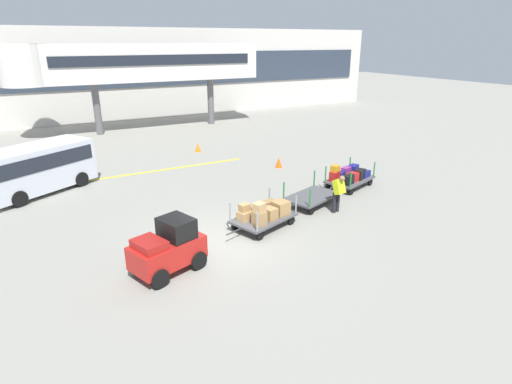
{
  "coord_description": "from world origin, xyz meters",
  "views": [
    {
      "loc": [
        -5.13,
        -11.6,
        6.4
      ],
      "look_at": [
        2.07,
        1.82,
        0.84
      ],
      "focal_mm": 29.18,
      "sensor_mm": 36.0,
      "label": 1
    }
  ],
  "objects_px": {
    "baggage_cart_middle": "(312,197)",
    "baggage_handler": "(338,192)",
    "baggage_cart_lead": "(264,213)",
    "baggage_cart_tail": "(350,176)",
    "safety_cone_near": "(198,147)",
    "safety_cone_far": "(279,162)",
    "shuttle_van": "(36,166)",
    "baggage_tug": "(168,248)"
  },
  "relations": [
    {
      "from": "baggage_handler",
      "to": "safety_cone_near",
      "type": "distance_m",
      "value": 11.74
    },
    {
      "from": "baggage_handler",
      "to": "shuttle_van",
      "type": "bearing_deg",
      "value": 141.46
    },
    {
      "from": "shuttle_van",
      "to": "baggage_cart_tail",
      "type": "bearing_deg",
      "value": -25.36
    },
    {
      "from": "baggage_cart_lead",
      "to": "shuttle_van",
      "type": "relative_size",
      "value": 0.6
    },
    {
      "from": "shuttle_van",
      "to": "baggage_tug",
      "type": "bearing_deg",
      "value": -71.83
    },
    {
      "from": "baggage_cart_tail",
      "to": "baggage_handler",
      "type": "relative_size",
      "value": 1.97
    },
    {
      "from": "safety_cone_far",
      "to": "safety_cone_near",
      "type": "bearing_deg",
      "value": 116.6
    },
    {
      "from": "baggage_cart_tail",
      "to": "baggage_cart_middle",
      "type": "bearing_deg",
      "value": -160.67
    },
    {
      "from": "baggage_handler",
      "to": "shuttle_van",
      "type": "xyz_separation_m",
      "value": [
        -10.23,
        8.15,
        0.37
      ]
    },
    {
      "from": "safety_cone_far",
      "to": "baggage_cart_lead",
      "type": "bearing_deg",
      "value": -125.11
    },
    {
      "from": "baggage_tug",
      "to": "safety_cone_near",
      "type": "height_order",
      "value": "baggage_tug"
    },
    {
      "from": "baggage_handler",
      "to": "shuttle_van",
      "type": "distance_m",
      "value": 13.08
    },
    {
      "from": "baggage_handler",
      "to": "safety_cone_near",
      "type": "relative_size",
      "value": 2.84
    },
    {
      "from": "baggage_cart_middle",
      "to": "baggage_handler",
      "type": "xyz_separation_m",
      "value": [
        0.4,
        -1.16,
        0.52
      ]
    },
    {
      "from": "baggage_cart_tail",
      "to": "baggage_handler",
      "type": "distance_m",
      "value": 3.26
    },
    {
      "from": "baggage_cart_lead",
      "to": "safety_cone_near",
      "type": "xyz_separation_m",
      "value": [
        1.8,
        11.5,
        -0.27
      ]
    },
    {
      "from": "baggage_cart_middle",
      "to": "safety_cone_near",
      "type": "xyz_separation_m",
      "value": [
        -1.02,
        10.48,
        -0.07
      ]
    },
    {
      "from": "baggage_cart_middle",
      "to": "baggage_handler",
      "type": "relative_size",
      "value": 1.97
    },
    {
      "from": "baggage_handler",
      "to": "baggage_cart_lead",
      "type": "bearing_deg",
      "value": 177.49
    },
    {
      "from": "baggage_cart_lead",
      "to": "safety_cone_near",
      "type": "height_order",
      "value": "baggage_cart_lead"
    },
    {
      "from": "baggage_cart_tail",
      "to": "safety_cone_near",
      "type": "height_order",
      "value": "baggage_cart_tail"
    },
    {
      "from": "baggage_cart_tail",
      "to": "safety_cone_far",
      "type": "relative_size",
      "value": 5.58
    },
    {
      "from": "baggage_tug",
      "to": "safety_cone_far",
      "type": "distance_m",
      "value": 11.31
    },
    {
      "from": "baggage_tug",
      "to": "shuttle_van",
      "type": "height_order",
      "value": "shuttle_van"
    },
    {
      "from": "safety_cone_near",
      "to": "safety_cone_far",
      "type": "height_order",
      "value": "same"
    },
    {
      "from": "baggage_cart_tail",
      "to": "shuttle_van",
      "type": "relative_size",
      "value": 0.6
    },
    {
      "from": "baggage_cart_middle",
      "to": "baggage_handler",
      "type": "distance_m",
      "value": 1.33
    },
    {
      "from": "baggage_cart_middle",
      "to": "safety_cone_near",
      "type": "distance_m",
      "value": 10.53
    },
    {
      "from": "baggage_cart_tail",
      "to": "safety_cone_near",
      "type": "relative_size",
      "value": 5.58
    },
    {
      "from": "baggage_tug",
      "to": "safety_cone_far",
      "type": "bearing_deg",
      "value": 42.38
    },
    {
      "from": "baggage_cart_lead",
      "to": "baggage_cart_tail",
      "type": "distance_m",
      "value": 6.0
    },
    {
      "from": "baggage_tug",
      "to": "baggage_cart_lead",
      "type": "relative_size",
      "value": 0.76
    },
    {
      "from": "baggage_cart_tail",
      "to": "safety_cone_far",
      "type": "distance_m",
      "value": 4.45
    },
    {
      "from": "baggage_handler",
      "to": "safety_cone_near",
      "type": "xyz_separation_m",
      "value": [
        -1.42,
        11.64,
        -0.59
      ]
    },
    {
      "from": "safety_cone_near",
      "to": "baggage_cart_lead",
      "type": "bearing_deg",
      "value": -98.89
    },
    {
      "from": "baggage_tug",
      "to": "baggage_cart_tail",
      "type": "relative_size",
      "value": 0.76
    },
    {
      "from": "shuttle_van",
      "to": "safety_cone_far",
      "type": "xyz_separation_m",
      "value": [
        11.42,
        -1.73,
        -0.96
      ]
    },
    {
      "from": "baggage_tug",
      "to": "safety_cone_near",
      "type": "relative_size",
      "value": 4.26
    },
    {
      "from": "baggage_cart_tail",
      "to": "baggage_handler",
      "type": "height_order",
      "value": "baggage_handler"
    },
    {
      "from": "safety_cone_near",
      "to": "baggage_handler",
      "type": "bearing_deg",
      "value": -83.03
    },
    {
      "from": "baggage_tug",
      "to": "safety_cone_near",
      "type": "xyz_separation_m",
      "value": [
        5.74,
        12.84,
        -0.48
      ]
    },
    {
      "from": "baggage_tug",
      "to": "safety_cone_far",
      "type": "xyz_separation_m",
      "value": [
        8.35,
        7.62,
        -0.48
      ]
    }
  ]
}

